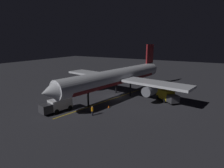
% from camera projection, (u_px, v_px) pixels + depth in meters
% --- Properties ---
extents(ground_plane, '(180.00, 180.00, 0.20)m').
position_uv_depth(ground_plane, '(116.00, 97.00, 44.69)').
color(ground_plane, '#2E2E34').
extents(apron_guide_stripe, '(5.45, 25.61, 0.01)m').
position_uv_depth(apron_guide_stripe, '(106.00, 101.00, 41.50)').
color(apron_guide_stripe, gold).
rests_on(apron_guide_stripe, ground_plane).
extents(airliner, '(33.42, 38.89, 11.92)m').
position_uv_depth(airliner, '(118.00, 77.00, 44.11)').
color(airliner, silver).
rests_on(airliner, ground_plane).
extents(baggage_truck, '(3.37, 6.18, 2.33)m').
position_uv_depth(baggage_truck, '(57.00, 105.00, 35.14)').
color(baggage_truck, silver).
rests_on(baggage_truck, ground_plane).
extents(catering_truck, '(5.64, 5.39, 2.46)m').
position_uv_depth(catering_truck, '(167.00, 96.00, 41.20)').
color(catering_truck, gold).
rests_on(catering_truck, ground_plane).
extents(ground_crew_worker, '(0.40, 0.40, 1.74)m').
position_uv_depth(ground_crew_worker, '(92.00, 111.00, 33.31)').
color(ground_crew_worker, black).
rests_on(ground_crew_worker, ground_plane).
extents(traffic_cone_near_left, '(0.50, 0.50, 0.55)m').
position_uv_depth(traffic_cone_near_left, '(68.00, 98.00, 43.27)').
color(traffic_cone_near_left, '#EA590F').
rests_on(traffic_cone_near_left, ground_plane).
extents(traffic_cone_near_right, '(0.50, 0.50, 0.55)m').
position_uv_depth(traffic_cone_near_right, '(109.00, 107.00, 37.34)').
color(traffic_cone_near_right, '#EA590F').
rests_on(traffic_cone_near_right, ground_plane).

